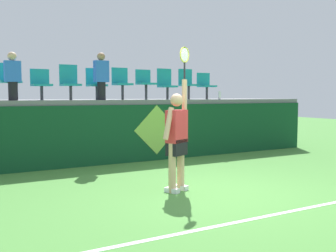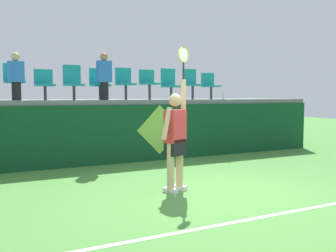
{
  "view_description": "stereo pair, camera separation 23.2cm",
  "coord_description": "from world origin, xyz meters",
  "views": [
    {
      "loc": [
        -3.99,
        -5.3,
        1.66
      ],
      "look_at": [
        -0.27,
        1.29,
        1.08
      ],
      "focal_mm": 41.98,
      "sensor_mm": 36.0,
      "label": 1
    },
    {
      "loc": [
        -3.78,
        -5.41,
        1.66
      ],
      "look_at": [
        -0.27,
        1.29,
        1.08
      ],
      "focal_mm": 41.98,
      "sensor_mm": 36.0,
      "label": 2
    }
  ],
  "objects": [
    {
      "name": "ground_plane",
      "position": [
        0.0,
        0.0,
        0.0
      ],
      "size": [
        40.0,
        40.0,
        0.0
      ],
      "primitive_type": "plane",
      "color": "#478438"
    },
    {
      "name": "court_back_wall",
      "position": [
        0.0,
        3.68,
        0.72
      ],
      "size": [
        11.6,
        0.2,
        1.44
      ],
      "primitive_type": "cube",
      "color": "#0F4223",
      "rests_on": "ground_plane"
    },
    {
      "name": "spectator_platform",
      "position": [
        0.0,
        4.95,
        1.5
      ],
      "size": [
        11.6,
        2.65,
        0.12
      ],
      "primitive_type": "cube",
      "color": "slate",
      "rests_on": "court_back_wall"
    },
    {
      "name": "court_baseline_stripe",
      "position": [
        0.0,
        -1.34,
        0.0
      ],
      "size": [
        10.44,
        0.08,
        0.01
      ],
      "primitive_type": "cube",
      "color": "white",
      "rests_on": "ground_plane"
    },
    {
      "name": "tennis_player",
      "position": [
        -0.54,
        0.5,
        0.96
      ],
      "size": [
        0.7,
        0.39,
        2.52
      ],
      "color": "white",
      "rests_on": "ground_plane"
    },
    {
      "name": "tennis_ball",
      "position": [
        -0.6,
        0.46,
        0.03
      ],
      "size": [
        0.07,
        0.07,
        0.07
      ],
      "primitive_type": "sphere",
      "color": "#D1E533",
      "rests_on": "ground_plane"
    },
    {
      "name": "water_bottle",
      "position": [
        2.8,
        3.74,
        1.67
      ],
      "size": [
        0.07,
        0.07,
        0.23
      ],
      "primitive_type": "cylinder",
      "color": "white",
      "rests_on": "spectator_platform"
    },
    {
      "name": "stadium_chair_0",
      "position": [
        -2.71,
        4.28,
        2.04
      ],
      "size": [
        0.44,
        0.42,
        0.85
      ],
      "color": "#38383D",
      "rests_on": "spectator_platform"
    },
    {
      "name": "stadium_chair_1",
      "position": [
        -2.03,
        4.27,
        1.97
      ],
      "size": [
        0.44,
        0.42,
        0.74
      ],
      "color": "#38383D",
      "rests_on": "spectator_platform"
    },
    {
      "name": "stadium_chair_2",
      "position": [
        -1.35,
        4.28,
        2.02
      ],
      "size": [
        0.44,
        0.42,
        0.87
      ],
      "color": "#38383D",
      "rests_on": "spectator_platform"
    },
    {
      "name": "stadium_chair_3",
      "position": [
        -0.68,
        4.28,
        2.0
      ],
      "size": [
        0.44,
        0.42,
        0.8
      ],
      "color": "#38383D",
      "rests_on": "spectator_platform"
    },
    {
      "name": "stadium_chair_4",
      "position": [
        0.01,
        4.28,
        2.03
      ],
      "size": [
        0.44,
        0.42,
        0.84
      ],
      "color": "#38383D",
      "rests_on": "spectator_platform"
    },
    {
      "name": "stadium_chair_5",
      "position": [
        0.7,
        4.27,
        2.03
      ],
      "size": [
        0.44,
        0.42,
        0.81
      ],
      "color": "#38383D",
      "rests_on": "spectator_platform"
    },
    {
      "name": "stadium_chair_6",
      "position": [
        1.36,
        4.28,
        2.01
      ],
      "size": [
        0.44,
        0.42,
        0.86
      ],
      "color": "#38383D",
      "rests_on": "spectator_platform"
    },
    {
      "name": "stadium_chair_7",
      "position": [
        2.05,
        4.28,
        2.04
      ],
      "size": [
        0.44,
        0.42,
        0.87
      ],
      "color": "#38383D",
      "rests_on": "spectator_platform"
    },
    {
      "name": "stadium_chair_8",
      "position": [
        2.68,
        4.27,
        2.0
      ],
      "size": [
        0.44,
        0.42,
        0.78
      ],
      "color": "#38383D",
      "rests_on": "spectator_platform"
    },
    {
      "name": "spectator_0",
      "position": [
        -0.68,
        3.87,
        2.16
      ],
      "size": [
        0.34,
        0.2,
        1.15
      ],
      "color": "black",
      "rests_on": "spectator_platform"
    },
    {
      "name": "spectator_1",
      "position": [
        -2.71,
        3.88,
        2.11
      ],
      "size": [
        0.34,
        0.2,
        1.06
      ],
      "color": "black",
      "rests_on": "spectator_platform"
    },
    {
      "name": "wall_signage_mount",
      "position": [
        0.68,
        3.57,
        0.0
      ],
      "size": [
        1.27,
        0.01,
        1.43
      ],
      "color": "#0F4223",
      "rests_on": "ground_plane"
    }
  ]
}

